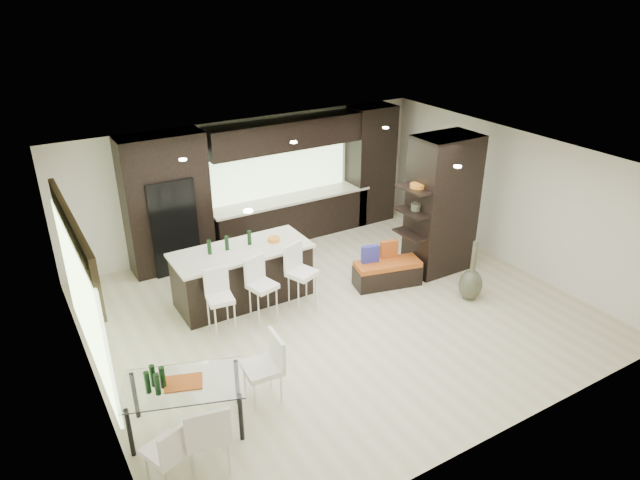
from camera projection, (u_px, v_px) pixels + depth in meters
ground at (338, 312)px, 9.94m from camera, size 8.00×8.00×0.00m
back_wall at (250, 182)px, 12.08m from camera, size 8.00×0.02×2.70m
left_wall at (83, 309)px, 7.51m from camera, size 0.02×7.00×2.70m
right_wall at (510, 198)px, 11.22m from camera, size 0.02×7.00×2.70m
ceiling at (340, 163)px, 8.79m from camera, size 8.00×7.00×0.02m
window_left at (83, 301)px, 7.68m from camera, size 0.04×3.20×1.90m
window_back at (276, 169)px, 12.25m from camera, size 3.40×0.04×1.20m
stone_accent at (74, 241)px, 7.32m from camera, size 0.08×3.00×0.80m
ceiling_spots at (331, 161)px, 8.99m from camera, size 4.00×3.00×0.02m
back_cabinetry at (278, 182)px, 12.06m from camera, size 6.80×0.68×2.70m
refrigerator at (170, 223)px, 11.08m from camera, size 0.90×0.68×1.90m
partition_column at (442, 205)px, 10.88m from camera, size 1.20×0.80×2.70m
kitchen_island at (243, 275)px, 10.12m from camera, size 2.43×1.04×1.01m
stool_left at (221, 310)px, 9.16m from camera, size 0.45×0.45×0.91m
stool_mid at (263, 297)px, 9.50m from camera, size 0.50×0.50×0.93m
stool_right at (302, 285)px, 9.82m from camera, size 0.56×0.56×0.98m
bench at (387, 273)px, 10.72m from camera, size 1.33×0.76×0.48m
floor_vase at (472, 271)px, 10.12m from camera, size 0.54×0.54×1.14m
dining_table at (187, 406)px, 7.27m from camera, size 1.68×1.29×0.72m
chair_near at (207, 436)px, 6.64m from camera, size 0.60×0.60×0.95m
chair_far at (167, 454)px, 6.47m from camera, size 0.58×0.58×0.83m
chair_end at (262, 372)px, 7.73m from camera, size 0.53×0.53×0.91m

